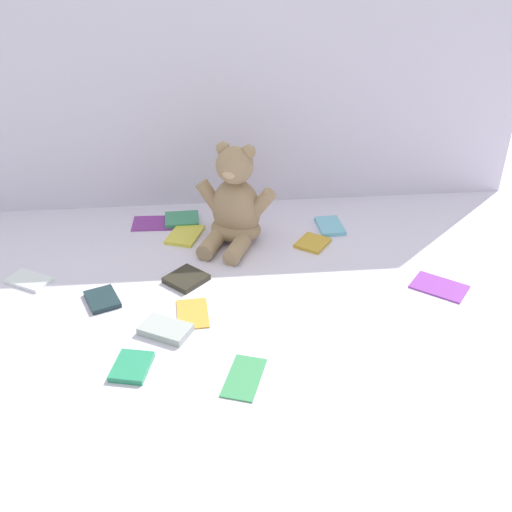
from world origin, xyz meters
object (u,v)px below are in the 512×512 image
at_px(book_case_3, 185,235).
at_px(book_case_9, 439,286).
at_px(book_case_0, 132,367).
at_px(book_case_5, 313,243).
at_px(book_case_2, 193,313).
at_px(book_case_6, 154,223).
at_px(teddy_bear, 235,206).
at_px(book_case_11, 102,299).
at_px(book_case_8, 186,279).
at_px(book_case_7, 244,377).
at_px(book_case_4, 166,329).
at_px(book_case_1, 29,280).
at_px(book_case_12, 182,220).
at_px(book_case_10, 330,226).

distance_m(book_case_3, book_case_9, 0.76).
distance_m(book_case_0, book_case_5, 0.71).
bearing_deg(book_case_2, book_case_6, -79.39).
bearing_deg(teddy_bear, book_case_11, -117.19).
bearing_deg(book_case_8, book_case_6, 61.97).
distance_m(book_case_7, book_case_8, 0.41).
bearing_deg(book_case_5, book_case_8, -120.60).
xyz_separation_m(book_case_4, book_case_6, (-0.06, 0.56, -0.01)).
xyz_separation_m(book_case_4, book_case_11, (-0.17, 0.15, -0.00)).
height_order(book_case_6, book_case_11, book_case_11).
bearing_deg(book_case_8, book_case_3, 46.16).
bearing_deg(teddy_bear, book_case_8, -100.19).
relative_size(teddy_bear, book_case_6, 2.21).
bearing_deg(book_case_1, book_case_0, 69.68).
relative_size(book_case_8, book_case_12, 0.91).
distance_m(book_case_6, book_case_10, 0.56).
xyz_separation_m(book_case_0, book_case_10, (0.57, 0.60, -0.00)).
bearing_deg(book_case_8, book_case_12, 47.62).
distance_m(book_case_1, book_case_6, 0.44).
bearing_deg(book_case_10, book_case_2, 40.57).
bearing_deg(book_case_7, book_case_3, 120.75).
bearing_deg(book_case_11, book_case_0, -91.97).
relative_size(teddy_bear, book_case_8, 3.11).
bearing_deg(book_case_5, book_case_12, -169.09).
height_order(book_case_11, book_case_12, book_case_12).
xyz_separation_m(book_case_1, book_case_11, (0.21, -0.11, 0.00)).
distance_m(book_case_0, book_case_2, 0.23).
distance_m(book_case_1, book_case_7, 0.70).
xyz_separation_m(book_case_10, book_case_11, (-0.66, -0.34, 0.00)).
bearing_deg(book_case_0, book_case_4, -106.42).
bearing_deg(book_case_12, teddy_bear, 49.95).
xyz_separation_m(book_case_4, book_case_7, (0.17, -0.17, -0.01)).
relative_size(teddy_bear, book_case_4, 2.56).
bearing_deg(book_case_12, book_case_2, 1.88).
relative_size(book_case_1, book_case_6, 0.83).
xyz_separation_m(book_case_0, book_case_11, (-0.10, 0.27, -0.00)).
bearing_deg(book_case_3, book_case_8, -68.60).
xyz_separation_m(teddy_bear, book_case_12, (-0.16, 0.13, -0.10)).
bearing_deg(book_case_8, book_case_9, -52.98).
bearing_deg(book_case_8, teddy_bear, 10.79).
distance_m(book_case_5, book_case_7, 0.61).
distance_m(book_case_0, book_case_9, 0.83).
relative_size(book_case_2, book_case_6, 0.91).
xyz_separation_m(book_case_3, book_case_11, (-0.21, -0.32, 0.00)).
relative_size(book_case_1, book_case_8, 1.17).
bearing_deg(book_case_5, book_case_10, 89.33).
bearing_deg(book_case_1, book_case_9, 113.85).
bearing_deg(book_case_12, book_case_9, 55.57).
relative_size(book_case_1, book_case_9, 0.81).
distance_m(teddy_bear, book_case_10, 0.32).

